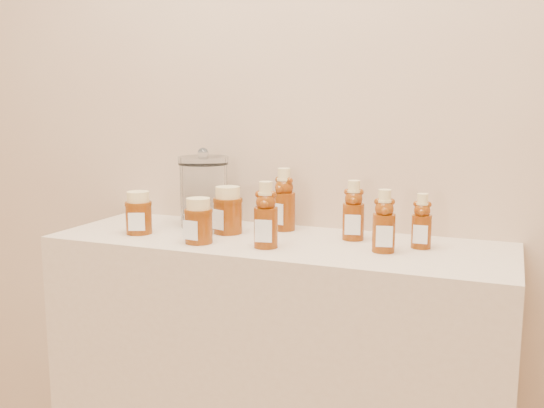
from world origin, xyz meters
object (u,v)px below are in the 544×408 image
at_px(display_table, 276,400).
at_px(honey_jar_left, 139,213).
at_px(bear_bottle_back_left, 284,195).
at_px(bear_bottle_front_left, 266,210).
at_px(glass_canister, 204,189).

height_order(display_table, honey_jar_left, honey_jar_left).
xyz_separation_m(display_table, bear_bottle_back_left, (-0.03, 0.13, 0.55)).
height_order(bear_bottle_back_left, honey_jar_left, bear_bottle_back_left).
xyz_separation_m(bear_bottle_front_left, glass_canister, (-0.26, 0.17, 0.02)).
xyz_separation_m(honey_jar_left, glass_canister, (0.12, 0.15, 0.05)).
bearing_deg(honey_jar_left, bear_bottle_back_left, 4.14).
bearing_deg(bear_bottle_front_left, honey_jar_left, 166.29).
bearing_deg(glass_canister, bear_bottle_front_left, -33.29).
xyz_separation_m(display_table, glass_canister, (-0.26, 0.09, 0.56)).
distance_m(bear_bottle_back_left, honey_jar_left, 0.40).
height_order(bear_bottle_front_left, honey_jar_left, bear_bottle_front_left).
relative_size(display_table, glass_canister, 5.42).
bearing_deg(glass_canister, bear_bottle_back_left, 9.41).
bearing_deg(bear_bottle_back_left, bear_bottle_front_left, -63.95).
xyz_separation_m(bear_bottle_front_left, honey_jar_left, (-0.38, 0.02, -0.03)).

